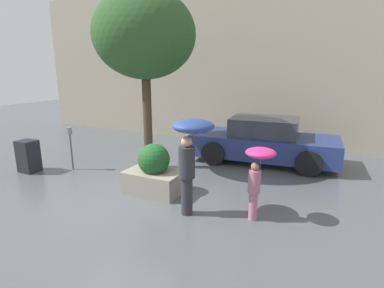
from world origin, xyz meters
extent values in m
plane|color=#51565B|center=(0.00, 0.00, 0.00)|extent=(40.00, 40.00, 0.00)
cube|color=#9E937F|center=(0.00, 6.50, 3.00)|extent=(18.00, 0.30, 6.00)
cube|color=gray|center=(0.42, 0.80, 0.26)|extent=(1.32, 0.88, 0.52)
sphere|color=#1E5123|center=(0.42, 0.80, 0.80)|extent=(0.75, 0.75, 0.75)
cylinder|color=#2D2D33|center=(1.62, 0.14, 0.39)|extent=(0.23, 0.23, 0.77)
cylinder|color=#2D2D33|center=(1.62, 0.14, 1.08)|extent=(0.32, 0.32, 0.61)
sphere|color=tan|center=(1.62, 0.14, 1.49)|extent=(0.21, 0.21, 0.21)
cylinder|color=#4C4C51|center=(1.70, 0.25, 1.45)|extent=(0.02, 0.02, 0.67)
ellipsoid|color=navy|center=(1.70, 0.25, 1.78)|extent=(0.80, 0.80, 0.26)
cylinder|color=#B76684|center=(2.86, 0.48, 0.28)|extent=(0.16, 0.16, 0.56)
cylinder|color=#B76684|center=(2.86, 0.48, 0.78)|extent=(0.23, 0.23, 0.44)
sphere|color=#997056|center=(2.86, 0.48, 1.07)|extent=(0.15, 0.15, 0.15)
cylinder|color=#4C4C51|center=(2.93, 0.56, 1.06)|extent=(0.02, 0.02, 0.53)
ellipsoid|color=#E02D84|center=(2.93, 0.56, 1.33)|extent=(0.57, 0.57, 0.18)
cube|color=navy|center=(2.18, 4.30, 0.52)|extent=(4.47, 2.06, 0.65)
cube|color=#2D333D|center=(2.18, 4.30, 1.12)|extent=(2.06, 1.62, 0.55)
cylinder|color=black|center=(0.90, 3.33, 0.35)|extent=(0.72, 0.27, 0.71)
cylinder|color=black|center=(0.77, 5.07, 0.35)|extent=(0.72, 0.27, 0.71)
cylinder|color=black|center=(3.59, 3.52, 0.35)|extent=(0.72, 0.27, 0.71)
cylinder|color=black|center=(3.46, 5.26, 0.35)|extent=(0.72, 0.27, 0.71)
cylinder|color=#423323|center=(-0.74, 2.30, 1.48)|extent=(0.25, 0.25, 2.96)
ellipsoid|color=#2D5628|center=(-0.74, 2.30, 3.72)|extent=(2.77, 2.77, 2.35)
cylinder|color=#595B60|center=(-2.60, 1.15, 0.52)|extent=(0.05, 0.05, 1.04)
cylinder|color=gray|center=(-2.60, 1.15, 1.14)|extent=(0.14, 0.14, 0.20)
cube|color=#1E2328|center=(-3.56, 0.49, 0.45)|extent=(0.50, 0.44, 0.90)
camera|label=1|loc=(4.10, -4.77, 2.82)|focal=28.00mm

